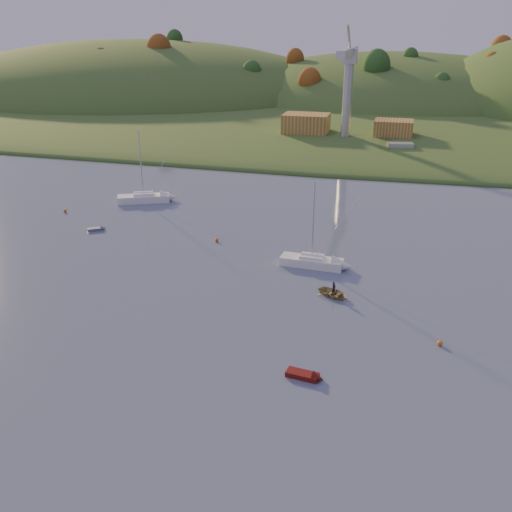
% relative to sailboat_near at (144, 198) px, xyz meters
% --- Properties ---
extents(far_shore, '(620.00, 220.00, 1.50)m').
position_rel_sailboat_near_xyz_m(far_shore, '(25.54, 163.21, -0.76)').
color(far_shore, '#3A5421').
rests_on(far_shore, ground).
extents(shore_slope, '(640.00, 150.00, 7.00)m').
position_rel_sailboat_near_xyz_m(shore_slope, '(25.54, 98.21, -0.76)').
color(shore_slope, '#3A5421').
rests_on(shore_slope, ground).
extents(hill_left_far, '(120.00, 100.00, 32.00)m').
position_rel_sailboat_near_xyz_m(hill_left_far, '(-134.46, 148.21, -0.76)').
color(hill_left_far, '#3A5421').
rests_on(hill_left_far, ground).
extents(hill_left, '(170.00, 140.00, 44.00)m').
position_rel_sailboat_near_xyz_m(hill_left, '(-64.46, 133.21, -0.76)').
color(hill_left, '#3A5421').
rests_on(hill_left, ground).
extents(hill_center, '(140.00, 120.00, 36.00)m').
position_rel_sailboat_near_xyz_m(hill_center, '(35.54, 143.21, -0.76)').
color(hill_center, '#3A5421').
rests_on(hill_center, ground).
extents(hillside_trees, '(280.00, 50.00, 32.00)m').
position_rel_sailboat_near_xyz_m(hillside_trees, '(25.54, 118.21, -0.76)').
color(hillside_trees, '#1E4217').
rests_on(hillside_trees, ground).
extents(wharf, '(42.00, 16.00, 2.40)m').
position_rel_sailboat_near_xyz_m(wharf, '(30.54, 55.21, 0.44)').
color(wharf, slate).
rests_on(wharf, ground).
extents(shed_west, '(11.00, 8.00, 4.80)m').
position_rel_sailboat_near_xyz_m(shed_west, '(17.54, 56.21, 4.04)').
color(shed_west, brown).
rests_on(shed_west, wharf).
extents(shed_east, '(9.00, 7.00, 4.00)m').
position_rel_sailboat_near_xyz_m(shed_east, '(38.54, 57.21, 3.64)').
color(shed_east, brown).
rests_on(shed_east, wharf).
extents(dock_crane, '(3.20, 28.00, 20.30)m').
position_rel_sailboat_near_xyz_m(dock_crane, '(27.54, 51.60, 16.41)').
color(dock_crane, '#B7B7BC').
rests_on(dock_crane, wharf).
extents(sailboat_near, '(8.83, 5.83, 11.83)m').
position_rel_sailboat_near_xyz_m(sailboat_near, '(0.00, 0.00, 0.00)').
color(sailboat_near, white).
rests_on(sailboat_near, ground).
extents(sailboat_far, '(7.80, 2.73, 10.66)m').
position_rel_sailboat_near_xyz_m(sailboat_far, '(31.74, -19.81, -0.06)').
color(sailboat_far, white).
rests_on(sailboat_far, ground).
extents(canoe, '(4.40, 4.03, 0.75)m').
position_rel_sailboat_near_xyz_m(canoe, '(35.46, -27.56, -0.39)').
color(canoe, '#9F8C58').
rests_on(canoe, ground).
extents(paddler, '(0.58, 0.65, 1.48)m').
position_rel_sailboat_near_xyz_m(paddler, '(35.46, -27.56, -0.02)').
color(paddler, black).
rests_on(paddler, ground).
extents(red_tender, '(3.39, 1.57, 1.11)m').
position_rel_sailboat_near_xyz_m(red_tender, '(35.55, -43.73, -0.53)').
color(red_tender, '#560F0C').
rests_on(red_tender, ground).
extents(grey_dinghy, '(2.69, 2.26, 0.97)m').
position_rel_sailboat_near_xyz_m(grey_dinghy, '(-0.29, -14.54, -0.56)').
color(grey_dinghy, slate).
rests_on(grey_dinghy, ground).
extents(work_vessel, '(13.53, 6.94, 3.32)m').
position_rel_sailboat_near_xyz_m(work_vessel, '(40.54, 45.40, 0.42)').
color(work_vessel, slate).
rests_on(work_vessel, ground).
extents(buoy_1, '(0.50, 0.50, 0.50)m').
position_rel_sailboat_near_xyz_m(buoy_1, '(46.40, -35.35, -0.51)').
color(buoy_1, orange).
rests_on(buoy_1, ground).
extents(buoy_2, '(0.50, 0.50, 0.50)m').
position_rel_sailboat_near_xyz_m(buoy_2, '(-9.71, -8.26, -0.51)').
color(buoy_2, orange).
rests_on(buoy_2, ground).
extents(buoy_3, '(0.50, 0.50, 0.50)m').
position_rel_sailboat_near_xyz_m(buoy_3, '(17.70, -14.67, -0.51)').
color(buoy_3, orange).
rests_on(buoy_3, ground).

